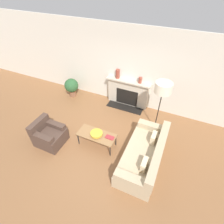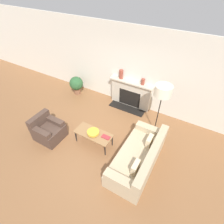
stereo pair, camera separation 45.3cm
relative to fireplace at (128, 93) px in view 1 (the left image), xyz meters
The scene contains 12 objects.
ground_plane 2.35m from the fireplace, 94.12° to the right, with size 18.00×18.00×0.00m, color brown.
wall_back 0.96m from the fireplace, 138.55° to the left, with size 18.00×0.06×2.90m.
fireplace is the anchor object (origin of this frame).
couch 2.68m from the fireplace, 59.47° to the right, with size 0.95×2.07×0.79m.
armchair_near 3.18m from the fireplace, 118.31° to the right, with size 0.82×0.75×0.78m.
coffee_table 2.30m from the fireplace, 93.01° to the right, with size 1.14×0.50×0.45m.
bowl 2.31m from the fireplace, 92.89° to the right, with size 0.36×0.36×0.09m.
book 2.26m from the fireplace, 82.84° to the right, with size 0.25×0.14×0.02m.
floor_lamp 1.89m from the fireplace, 33.47° to the right, with size 0.49×0.49×1.76m.
mantel_vase_left 0.83m from the fireplace, behind, with size 0.14×0.14×0.34m.
mantel_vase_center_left 0.77m from the fireplace, ahead, with size 0.12×0.12×0.22m.
potted_plant 2.32m from the fireplace, behind, with size 0.56×0.56×0.77m.
Camera 1 is at (1.87, -2.97, 4.27)m, focal length 28.00 mm.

